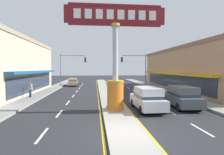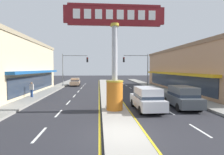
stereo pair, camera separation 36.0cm
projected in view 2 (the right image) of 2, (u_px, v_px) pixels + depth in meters
ground_plane at (123, 135)px, 9.19m from camera, size 160.00×160.00×0.00m
median_strip at (107, 91)px, 27.12m from camera, size 2.07×52.00×0.14m
sidewalk_left at (44, 93)px, 24.48m from camera, size 2.30×60.00×0.18m
sidewalk_right at (168, 92)px, 25.77m from camera, size 2.30×60.00×0.18m
lane_markings at (108, 92)px, 25.77m from camera, size 8.81×52.00×0.01m
district_sign at (115, 58)px, 14.06m from camera, size 7.87×1.37×8.28m
storefront_right at (202, 69)px, 27.61m from camera, size 10.17×26.14×6.65m
traffic_light_left_side at (72, 64)px, 33.67m from camera, size 4.86×0.46×6.20m
traffic_light_right_side at (139, 64)px, 33.64m from camera, size 4.86×0.46×6.20m
suv_near_right_lane at (147, 98)px, 14.62m from camera, size 2.03×4.63×1.90m
sedan_far_right_lane at (75, 82)px, 35.61m from camera, size 2.01×4.39×1.53m
suv_near_left_lane at (182, 97)px, 15.48m from camera, size 2.15×4.70×1.90m
pedestrian_near_kerb at (32, 89)px, 20.27m from camera, size 0.40×0.22×1.72m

